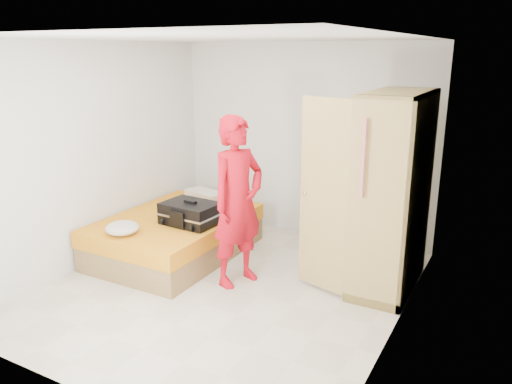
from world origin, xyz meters
The scene contains 7 objects.
room centered at (0.00, 0.00, 1.30)m, with size 4.00×4.02×2.60m.
bed centered at (-1.05, 0.49, 0.25)m, with size 1.42×2.02×0.50m.
wardrobe centered at (1.45, 0.87, 1.00)m, with size 1.15×1.20×2.10m.
person centered at (0.03, 0.20, 0.93)m, with size 0.68×0.44×1.85m, color red.
suitcase centered at (-0.72, 0.37, 0.63)m, with size 0.69×0.53×0.29m.
round_cushion centered at (-1.19, -0.29, 0.57)m, with size 0.37×0.37×0.14m, color beige.
pillow centered at (-1.17, 1.34, 0.55)m, with size 0.57×0.29×0.10m, color beige.
Camera 1 is at (2.65, -4.18, 2.48)m, focal length 35.00 mm.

